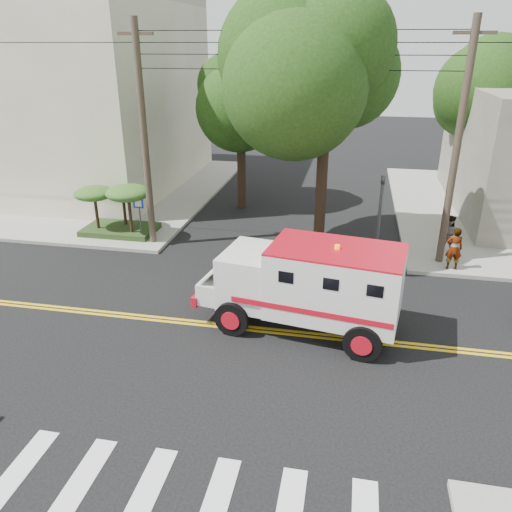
# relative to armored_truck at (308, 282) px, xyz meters

# --- Properties ---
(ground) EXTENTS (100.00, 100.00, 0.00)m
(ground) POSITION_rel_armored_truck_xyz_m (-1.64, -0.38, -1.57)
(ground) COLOR black
(ground) RESTS_ON ground
(sidewalk_nw) EXTENTS (17.00, 17.00, 0.15)m
(sidewalk_nw) POSITION_rel_armored_truck_xyz_m (-15.14, 13.12, -1.50)
(sidewalk_nw) COLOR gray
(sidewalk_nw) RESTS_ON ground
(building_left) EXTENTS (16.00, 14.00, 10.00)m
(building_left) POSITION_rel_armored_truck_xyz_m (-17.14, 14.62, 3.58)
(building_left) COLOR #BDB99B
(building_left) RESTS_ON sidewalk_nw
(utility_pole_left) EXTENTS (0.28, 0.28, 9.00)m
(utility_pole_left) POSITION_rel_armored_truck_xyz_m (-7.24, 5.62, 2.93)
(utility_pole_left) COLOR #382D23
(utility_pole_left) RESTS_ON ground
(utility_pole_right) EXTENTS (0.28, 0.28, 9.00)m
(utility_pole_right) POSITION_rel_armored_truck_xyz_m (4.66, 5.82, 2.93)
(utility_pole_right) COLOR #382D23
(utility_pole_right) RESTS_ON ground
(tree_main) EXTENTS (6.08, 5.70, 9.85)m
(tree_main) POSITION_rel_armored_truck_xyz_m (0.30, 5.82, 5.63)
(tree_main) COLOR black
(tree_main) RESTS_ON ground
(tree_left) EXTENTS (4.48, 4.20, 7.70)m
(tree_left) POSITION_rel_armored_truck_xyz_m (-4.32, 11.40, 4.16)
(tree_left) COLOR black
(tree_left) RESTS_ON ground
(tree_right) EXTENTS (4.80, 4.50, 8.20)m
(tree_right) POSITION_rel_armored_truck_xyz_m (7.20, 15.39, 4.52)
(tree_right) COLOR black
(tree_right) RESTS_ON ground
(traffic_signal) EXTENTS (0.15, 0.18, 3.60)m
(traffic_signal) POSITION_rel_armored_truck_xyz_m (2.16, 5.22, 0.66)
(traffic_signal) COLOR #3F3F42
(traffic_signal) RESTS_ON ground
(accessibility_sign) EXTENTS (0.45, 0.10, 2.02)m
(accessibility_sign) POSITION_rel_armored_truck_xyz_m (-7.84, 5.79, -0.20)
(accessibility_sign) COLOR #3F3F42
(accessibility_sign) RESTS_ON ground
(palm_planter) EXTENTS (3.52, 2.63, 2.36)m
(palm_planter) POSITION_rel_armored_truck_xyz_m (-9.08, 6.24, 0.08)
(palm_planter) COLOR #1E3314
(palm_planter) RESTS_ON sidewalk_nw
(armored_truck) EXTENTS (6.33, 3.20, 2.76)m
(armored_truck) POSITION_rel_armored_truck_xyz_m (0.00, 0.00, 0.00)
(armored_truck) COLOR silver
(armored_truck) RESTS_ON ground
(pedestrian_a) EXTENTS (0.61, 0.41, 1.66)m
(pedestrian_a) POSITION_rel_armored_truck_xyz_m (5.00, 5.12, -0.59)
(pedestrian_a) COLOR gray
(pedestrian_a) RESTS_ON sidewalk_ne
(pedestrian_b) EXTENTS (0.94, 0.89, 1.54)m
(pedestrian_b) POSITION_rel_armored_truck_xyz_m (5.09, 6.95, -0.65)
(pedestrian_b) COLOR gray
(pedestrian_b) RESTS_ON sidewalk_ne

